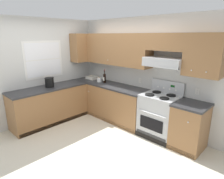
{
  "coord_description": "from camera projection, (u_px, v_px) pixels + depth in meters",
  "views": [
    {
      "loc": [
        3.0,
        -2.18,
        2.14
      ],
      "look_at": [
        0.24,
        0.7,
        1.0
      ],
      "focal_mm": 30.65,
      "sensor_mm": 36.0,
      "label": 1
    }
  ],
  "objects": [
    {
      "name": "paper_towel_roll",
      "position": [
        99.0,
        80.0,
        5.19
      ],
      "size": [
        0.12,
        0.12,
        0.11
      ],
      "color": "white",
      "rests_on": "counter_back_run"
    },
    {
      "name": "counter_left_run",
      "position": [
        50.0,
        105.0,
        4.79
      ],
      "size": [
        0.63,
        1.91,
        0.91
      ],
      "color": "olive",
      "rests_on": "ground_plane"
    },
    {
      "name": "stove",
      "position": [
        159.0,
        115.0,
        4.1
      ],
      "size": [
        0.76,
        0.62,
        1.2
      ],
      "color": "#B7BABC",
      "rests_on": "ground_plane"
    },
    {
      "name": "bucket",
      "position": [
        49.0,
        82.0,
        4.66
      ],
      "size": [
        0.22,
        0.22,
        0.24
      ],
      "color": "black",
      "rests_on": "counter_left_run"
    },
    {
      "name": "wine_bottle",
      "position": [
        105.0,
        77.0,
        5.09
      ],
      "size": [
        0.07,
        0.08,
        0.35
      ],
      "color": "black",
      "rests_on": "counter_back_run"
    },
    {
      "name": "wall_left",
      "position": [
        49.0,
        67.0,
        4.94
      ],
      "size": [
        0.47,
        4.0,
        2.55
      ],
      "color": "silver",
      "rests_on": "ground_plane"
    },
    {
      "name": "wall_back",
      "position": [
        141.0,
        64.0,
        4.48
      ],
      "size": [
        4.68,
        0.57,
        2.55
      ],
      "color": "silver",
      "rests_on": "ground_plane"
    },
    {
      "name": "counter_back_run",
      "position": [
        121.0,
        105.0,
        4.81
      ],
      "size": [
        3.6,
        0.65,
        0.91
      ],
      "color": "olive",
      "rests_on": "ground_plane"
    },
    {
      "name": "ground_plane",
      "position": [
        82.0,
        139.0,
        4.09
      ],
      "size": [
        7.04,
        7.04,
        0.0
      ],
      "primitive_type": "plane",
      "color": "beige"
    },
    {
      "name": "bowl",
      "position": [
        92.0,
        78.0,
        5.57
      ],
      "size": [
        0.32,
        0.27,
        0.07
      ],
      "color": "white",
      "rests_on": "counter_back_run"
    }
  ]
}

